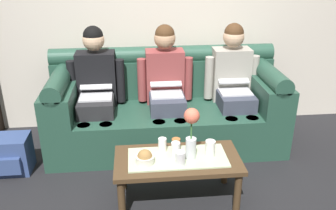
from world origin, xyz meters
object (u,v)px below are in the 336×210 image
object	(u,v)px
person_left	(96,85)
cup_near_right	(176,150)
couch	(166,109)
person_right	(233,81)
cup_near_left	(210,148)
cup_far_center	(177,144)
person_middle	(166,83)
cup_far_left	(180,158)
flower_vase	(191,129)
backpack_left	(11,155)
coffee_table	(177,164)
snack_bowl	(145,158)
cup_far_right	(162,145)

from	to	relation	value
person_left	cup_near_right	xyz separation A→B (m)	(0.67, -0.99, -0.19)
couch	person_right	distance (m)	0.75
cup_near_left	cup_far_center	distance (m)	0.27
couch	person_left	size ratio (longest dim) A/B	1.90
cup_near_right	person_right	bearing A→B (deg)	54.48
person_middle	person_left	bearing A→B (deg)	179.99
cup_far_left	flower_vase	bearing A→B (deg)	41.59
person_right	backpack_left	distance (m)	2.23
couch	coffee_table	world-z (taller)	couch
snack_bowl	cup_near_left	bearing A→B (deg)	7.08
snack_bowl	cup_near_right	world-z (taller)	cup_near_right
flower_vase	person_middle	bearing A→B (deg)	95.58
cup_far_center	person_right	bearing A→B (deg)	52.11
person_right	cup_near_right	world-z (taller)	person_right
person_right	cup_near_right	xyz separation A→B (m)	(-0.70, -0.99, -0.19)
snack_bowl	cup_far_center	distance (m)	0.31
snack_bowl	coffee_table	bearing A→B (deg)	12.45
flower_vase	cup_far_left	distance (m)	0.23
cup_near_left	cup_far_right	xyz separation A→B (m)	(-0.37, 0.10, -0.01)
cup_near_left	cup_far_center	bearing A→B (deg)	158.96
coffee_table	person_middle	bearing A→B (deg)	90.00
cup_near_right	coffee_table	bearing A→B (deg)	10.71
person_middle	coffee_table	bearing A→B (deg)	-90.00
snack_bowl	cup_far_left	world-z (taller)	snack_bowl
person_left	backpack_left	world-z (taller)	person_left
flower_vase	cup_near_right	size ratio (longest dim) A/B	3.23
coffee_table	cup_far_center	world-z (taller)	cup_far_center
backpack_left	person_left	bearing A→B (deg)	29.17
cup_near_right	cup_far_right	bearing A→B (deg)	130.64
couch	cup_far_right	world-z (taller)	couch
snack_bowl	person_middle	bearing A→B (deg)	76.20
couch	cup_far_right	xyz separation A→B (m)	(-0.11, -0.88, 0.09)
cup_far_right	cup_near_left	bearing A→B (deg)	-15.02
person_middle	person_right	xyz separation A→B (m)	(0.69, -0.00, 0.00)
person_left	coffee_table	size ratio (longest dim) A/B	1.24
cup_far_right	person_right	bearing A→B (deg)	47.75
couch	cup_far_left	bearing A→B (deg)	-89.59
cup_near_left	cup_far_center	world-z (taller)	cup_near_left
cup_near_left	cup_far_left	bearing A→B (deg)	-155.98
coffee_table	cup_far_right	size ratio (longest dim) A/B	8.92
person_left	person_middle	xyz separation A→B (m)	(0.69, -0.00, 0.00)
snack_bowl	cup_far_right	size ratio (longest dim) A/B	1.29
cup_far_center	backpack_left	bearing A→B (deg)	162.77
snack_bowl	cup_far_right	distance (m)	0.22
cup_far_center	cup_far_right	xyz separation A→B (m)	(-0.11, 0.00, 0.00)
person_left	flower_vase	bearing A→B (deg)	-52.02
cup_far_left	cup_near_right	bearing A→B (deg)	103.31
cup_far_left	backpack_left	size ratio (longest dim) A/B	0.31
person_middle	cup_near_left	distance (m)	1.03
flower_vase	snack_bowl	size ratio (longest dim) A/B	2.95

